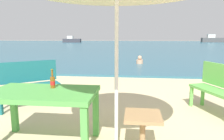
% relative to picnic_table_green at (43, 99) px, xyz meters
% --- Properties ---
extents(sea_water, '(120.00, 50.00, 0.08)m').
position_rel_picnic_table_green_xyz_m(sea_water, '(1.24, 29.70, -0.61)').
color(sea_water, '#2D6075').
rests_on(sea_water, ground_plane).
extents(picnic_table_green, '(1.40, 0.80, 0.76)m').
position_rel_picnic_table_green_xyz_m(picnic_table_green, '(0.00, 0.00, 0.00)').
color(picnic_table_green, '#4C9E47').
rests_on(picnic_table_green, ground_plane).
extents(beer_bottle_amber, '(0.07, 0.07, 0.26)m').
position_rel_picnic_table_green_xyz_m(beer_bottle_amber, '(0.07, 0.17, 0.20)').
color(beer_bottle_amber, brown).
rests_on(beer_bottle_amber, picnic_table_green).
extents(side_table_wood, '(0.44, 0.44, 0.54)m').
position_rel_picnic_table_green_xyz_m(side_table_wood, '(1.31, -0.12, -0.30)').
color(side_table_wood, '#9E7A51').
rests_on(side_table_wood, ground_plane).
extents(bench_teal_center, '(1.17, 1.01, 0.95)m').
position_rel_picnic_table_green_xyz_m(bench_teal_center, '(-0.98, 1.45, -0.11)').
color(bench_teal_center, '#196066').
rests_on(bench_teal_center, ground_plane).
extents(bench_green_left, '(0.77, 1.25, 0.95)m').
position_rel_picnic_table_green_xyz_m(bench_green_left, '(2.79, 1.39, -0.11)').
color(bench_green_left, '#60B24C').
rests_on(bench_green_left, ground_plane).
extents(swimmer_person, '(0.34, 0.34, 0.41)m').
position_rel_picnic_table_green_xyz_m(swimmer_person, '(1.46, 7.87, -0.41)').
color(swimmer_person, tan).
rests_on(swimmer_person, sea_water).
extents(boat_cargo_ship, '(3.74, 1.02, 1.36)m').
position_rel_picnic_table_green_xyz_m(boat_cargo_ship, '(-11.94, 39.61, -0.08)').
color(boat_cargo_ship, '#38383F').
rests_on(boat_cargo_ship, sea_water).
extents(boat_fishing_trawler, '(4.63, 1.26, 1.68)m').
position_rel_picnic_table_green_xyz_m(boat_fishing_trawler, '(17.83, 44.19, 0.04)').
color(boat_fishing_trawler, '#4C4C4C').
rests_on(boat_fishing_trawler, sea_water).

